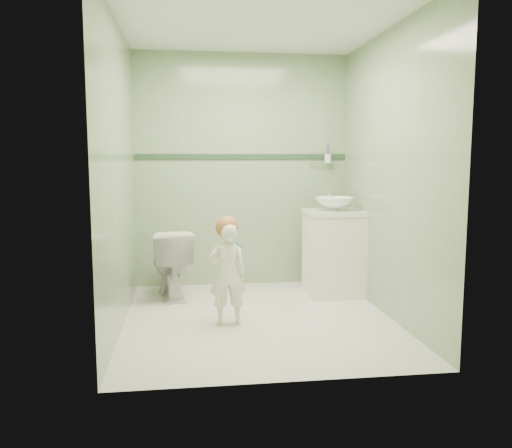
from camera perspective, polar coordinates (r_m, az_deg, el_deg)
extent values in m
plane|color=silver|center=(4.42, 0.26, -10.33)|extent=(2.50, 2.50, 0.00)
cube|color=#84A373|center=(5.46, -1.55, 5.82)|extent=(2.20, 0.04, 2.40)
cube|color=#84A373|center=(2.99, 3.60, 4.67)|extent=(2.20, 0.04, 2.40)
cube|color=#84A373|center=(4.21, -14.79, 5.18)|extent=(0.04, 2.50, 2.40)
cube|color=#84A373|center=(4.50, 14.34, 5.31)|extent=(0.04, 2.50, 2.40)
plane|color=white|center=(4.35, 0.28, 21.42)|extent=(2.50, 2.50, 0.00)
cube|color=#28452D|center=(5.44, -1.54, 7.39)|extent=(2.20, 0.02, 0.05)
cube|color=white|center=(5.16, 8.47, -3.27)|extent=(0.52, 0.50, 0.80)
cube|color=white|center=(5.11, 8.55, 1.26)|extent=(0.54, 0.52, 0.04)
imported|color=white|center=(5.10, 8.57, 2.20)|extent=(0.37, 0.37, 0.13)
cylinder|color=silver|center=(5.28, 7.98, 2.99)|extent=(0.03, 0.03, 0.18)
cylinder|color=silver|center=(5.23, 8.14, 3.83)|extent=(0.02, 0.12, 0.02)
cylinder|color=silver|center=(5.56, 7.20, 6.61)|extent=(0.26, 0.02, 0.02)
cylinder|color=silver|center=(5.56, 7.87, 7.12)|extent=(0.07, 0.07, 0.09)
cylinder|color=blue|center=(5.55, 7.80, 7.84)|extent=(0.01, 0.01, 0.17)
cylinder|color=#C82F47|center=(5.56, 7.95, 7.84)|extent=(0.01, 0.01, 0.17)
imported|color=white|center=(5.08, -9.32, -4.24)|extent=(0.47, 0.70, 0.67)
imported|color=white|center=(4.19, -3.13, -5.49)|extent=(0.31, 0.21, 0.82)
sphere|color=#A16336|center=(4.15, -3.20, -0.34)|extent=(0.18, 0.18, 0.18)
cylinder|color=#078E83|center=(4.03, -1.83, -2.37)|extent=(0.07, 0.13, 0.06)
cube|color=white|center=(4.06, -2.76, -1.72)|extent=(0.03, 0.03, 0.02)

